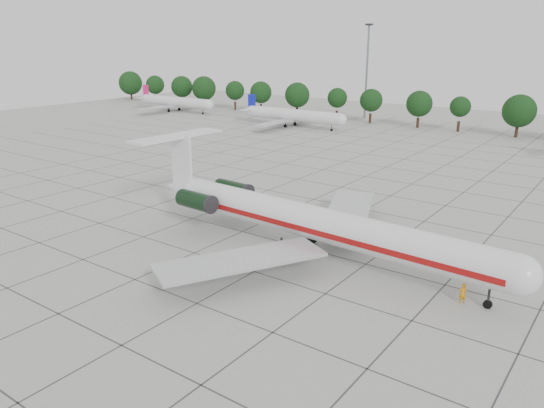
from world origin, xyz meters
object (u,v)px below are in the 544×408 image
object	(u,v)px
ground_crew	(463,293)
bg_airliner_a	(175,102)
main_airliner	(303,219)
floodlight_mast	(367,66)
bg_airliner_b	(293,115)

from	to	relation	value
ground_crew	bg_airliner_a	size ratio (longest dim) A/B	0.06
main_airliner	floodlight_mast	bearing A→B (deg)	116.08
bg_airliner_b	main_airliner	bearing A→B (deg)	-55.52
ground_crew	bg_airliner_b	xyz separation A→B (m)	(-64.40, 70.23, 1.99)
main_airliner	ground_crew	bearing A→B (deg)	-1.52
main_airliner	bg_airliner_a	size ratio (longest dim) A/B	1.58
floodlight_mast	main_airliner	bearing A→B (deg)	-67.22
main_airliner	bg_airliner_b	bearing A→B (deg)	127.77
main_airliner	bg_airliner_a	bearing A→B (deg)	145.48
bg_airliner_a	bg_airliner_b	distance (m)	46.14
main_airliner	ground_crew	distance (m)	17.45
floodlight_mast	ground_crew	bearing A→B (deg)	-59.25
bg_airliner_b	ground_crew	bearing A→B (deg)	-47.48
bg_airliner_a	bg_airliner_b	size ratio (longest dim) A/B	1.00
ground_crew	floodlight_mast	distance (m)	110.92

